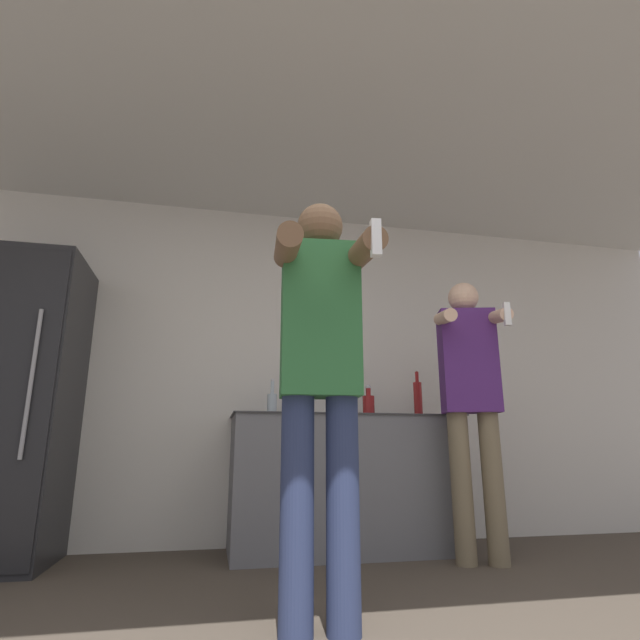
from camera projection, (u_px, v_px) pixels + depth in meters
name	position (u px, v px, depth m)	size (l,w,h in m)	color
wall_back	(280.00, 369.00, 3.87)	(7.00, 0.06, 2.55)	silver
ceiling_slab	(315.00, 113.00, 2.92)	(7.00, 3.16, 0.05)	silver
refrigerator	(7.00, 403.00, 3.08)	(0.74, 0.72, 1.89)	#262628
counter	(345.00, 482.00, 3.42)	(1.57, 0.67, 0.90)	slate
bottle_short_whiskey	(369.00, 404.00, 3.62)	(0.09, 0.09, 0.23)	maroon
bottle_tall_gin	(272.00, 402.00, 3.48)	(0.07, 0.07, 0.25)	silver
bottle_red_label	(418.00, 398.00, 3.71)	(0.06, 0.06, 0.34)	maroon
person_woman_foreground	(321.00, 365.00, 2.06)	(0.44, 0.55, 1.74)	navy
person_man_side	(471.00, 392.00, 3.20)	(0.49, 0.53, 1.76)	#75664C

